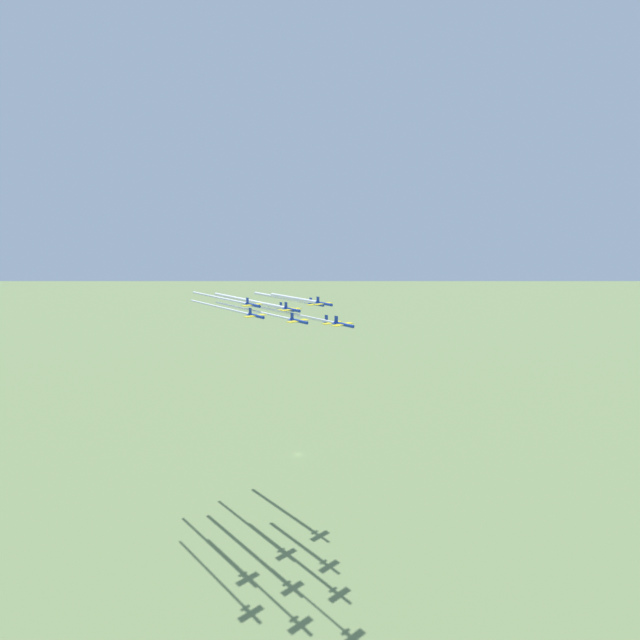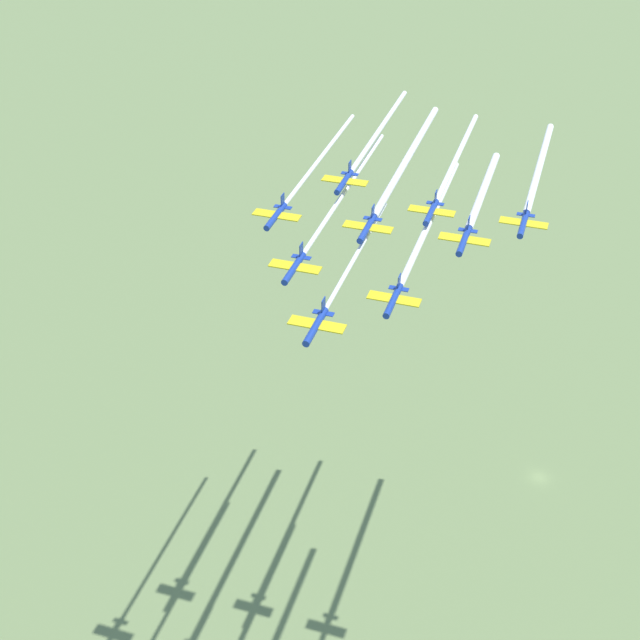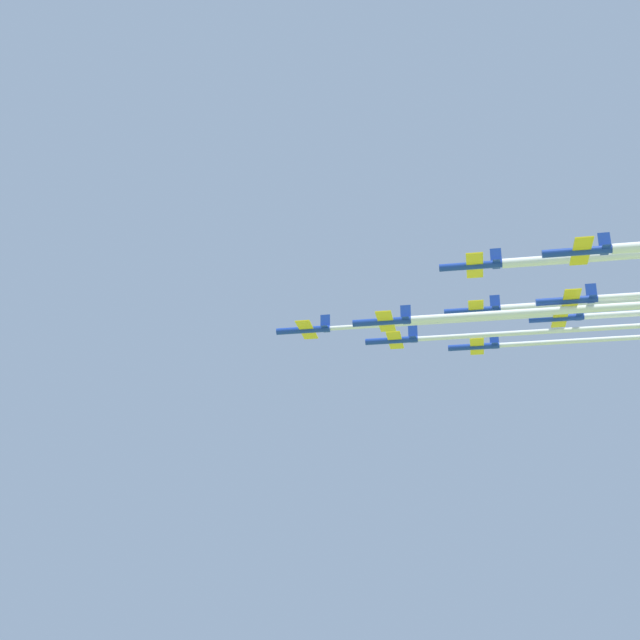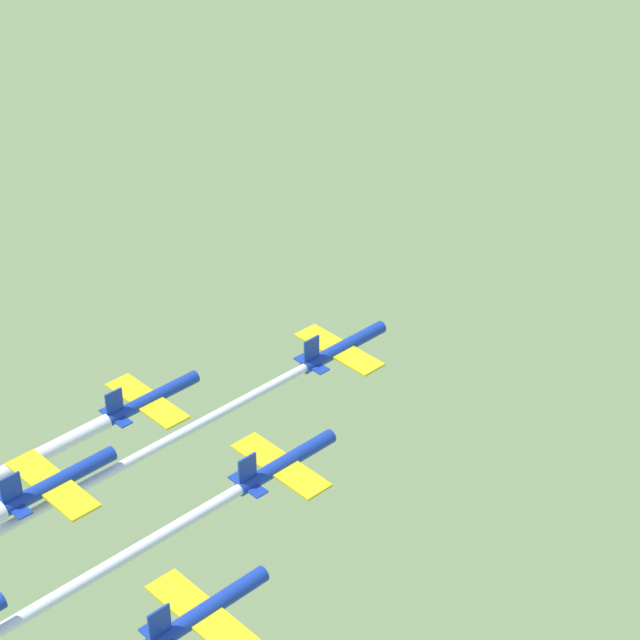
% 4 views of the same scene
% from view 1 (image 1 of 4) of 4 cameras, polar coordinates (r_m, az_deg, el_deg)
% --- Properties ---
extents(ground_plane, '(3000.00, 3000.00, 0.00)m').
position_cam_1_polar(ground_plane, '(260.51, -2.49, -15.12)').
color(ground_plane, '#6B7F4C').
extents(jet_0, '(8.80, 8.54, 2.96)m').
position_cam_1_polar(jet_0, '(164.10, 2.65, -0.50)').
color(jet_0, '#19389E').
extents(jet_1, '(8.80, 8.54, 2.96)m').
position_cam_1_polar(jet_1, '(179.61, 1.43, -0.31)').
color(jet_1, '#19389E').
extents(jet_2, '(8.80, 8.54, 2.96)m').
position_cam_1_polar(jet_2, '(168.73, -2.51, -0.09)').
color(jet_2, '#19389E').
extents(jet_3, '(8.80, 8.54, 2.96)m').
position_cam_1_polar(jet_3, '(193.94, 0.41, 1.89)').
color(jet_3, '#19389E').
extents(jet_4, '(8.80, 8.54, 2.96)m').
position_cam_1_polar(jet_4, '(183.81, -3.28, 1.21)').
color(jet_4, '#19389E').
extents(jet_5, '(8.80, 8.54, 2.96)m').
position_cam_1_polar(jet_5, '(174.53, -7.37, 0.49)').
color(jet_5, '#19389E').
extents(jet_6, '(8.80, 8.54, 2.96)m').
position_cam_1_polar(jet_6, '(209.61, -0.47, 1.83)').
color(jet_6, '#19389E').
extents(jet_7, '(8.80, 8.54, 2.96)m').
position_cam_1_polar(jet_7, '(199.61, -3.91, 1.26)').
color(jet_7, '#19389E').
extents(jet_8, '(8.80, 8.54, 2.96)m').
position_cam_1_polar(jet_8, '(189.79, -7.73, 1.73)').
color(jet_8, '#19389E').
extents(smoke_trail_0, '(33.87, 9.98, 0.71)m').
position_cam_1_polar(smoke_trail_0, '(179.79, -2.16, 0.51)').
color(smoke_trail_0, white).
extents(smoke_trail_1, '(45.50, 13.58, 1.14)m').
position_cam_1_polar(smoke_trail_1, '(200.15, -3.97, 0.83)').
color(smoke_trail_1, white).
extents(smoke_trail_2, '(48.13, 14.02, 0.82)m').
position_cam_1_polar(smoke_trail_2, '(191.60, -8.01, 1.14)').
color(smoke_trail_2, white).
extents(smoke_trail_3, '(28.93, 9.20, 1.36)m').
position_cam_1_polar(smoke_trail_3, '(208.13, -3.09, 2.49)').
color(smoke_trail_3, white).
extents(smoke_trail_4, '(48.83, 14.67, 1.33)m').
position_cam_1_polar(smoke_trail_4, '(207.16, -8.33, 2.22)').
color(smoke_trail_4, white).
extents(smoke_trail_5, '(41.10, 12.07, 0.81)m').
position_cam_1_polar(smoke_trail_5, '(195.60, -11.58, 1.48)').
color(smoke_trail_5, white).
extents(smoke_trail_6, '(39.40, 12.10, 1.37)m').
position_cam_1_polar(smoke_trail_6, '(228.20, -4.52, 2.54)').
color(smoke_trail_6, white).
extents(smoke_trail_7, '(40.78, 12.20, 1.06)m').
position_cam_1_polar(smoke_trail_7, '(219.67, -7.94, 2.06)').
color(smoke_trail_7, white).
extents(smoke_trail_8, '(40.80, 12.13, 0.97)m').
position_cam_1_polar(smoke_trail_8, '(210.80, -11.57, 2.52)').
color(smoke_trail_8, white).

